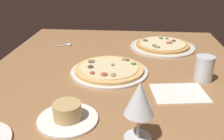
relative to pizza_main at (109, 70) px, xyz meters
The scene contains 8 objects.
dining_table 9.12cm from the pizza_main, 159.47° to the right, with size 150.00×110.00×4.00cm, color #996B42.
pizza_main is the anchor object (origin of this frame).
pizza_side 42.81cm from the pizza_main, 35.75° to the right, with size 33.79×33.79×3.35cm.
ramekin_on_saucer 36.15cm from the pizza_main, 165.87° to the left, with size 17.87×17.87×5.71cm.
wine_glass_far 44.26cm from the pizza_main, 164.40° to the right, with size 7.76×7.76×16.63cm.
water_glass 37.33cm from the pizza_main, 96.03° to the right, with size 7.04×7.04×9.91cm.
paper_menu 30.55cm from the pizza_main, 120.64° to the right, with size 14.60×18.64×0.30cm, color white.
spoon 43.00cm from the pizza_main, 37.92° to the left, with size 6.29×9.39×1.00cm.
Camera 1 is at (-88.53, -6.56, 47.85)cm, focal length 41.00 mm.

